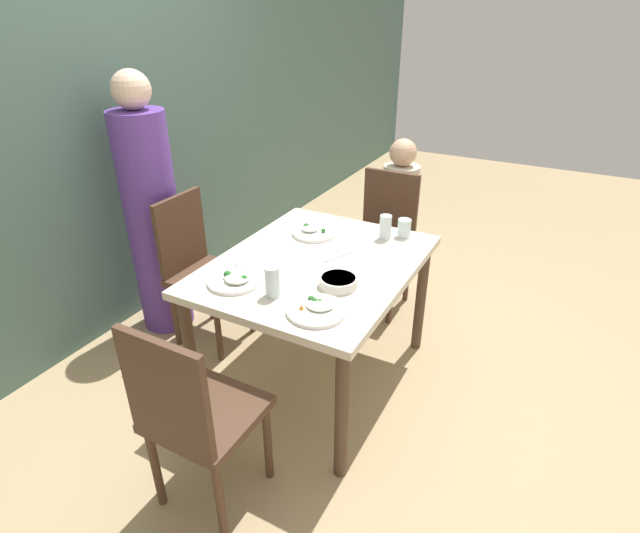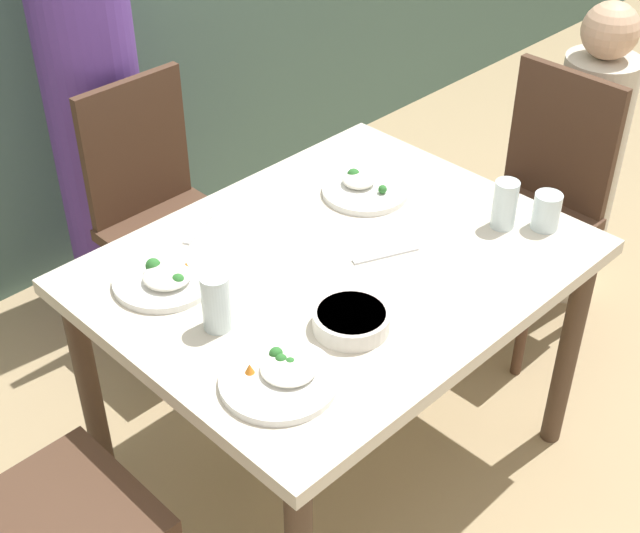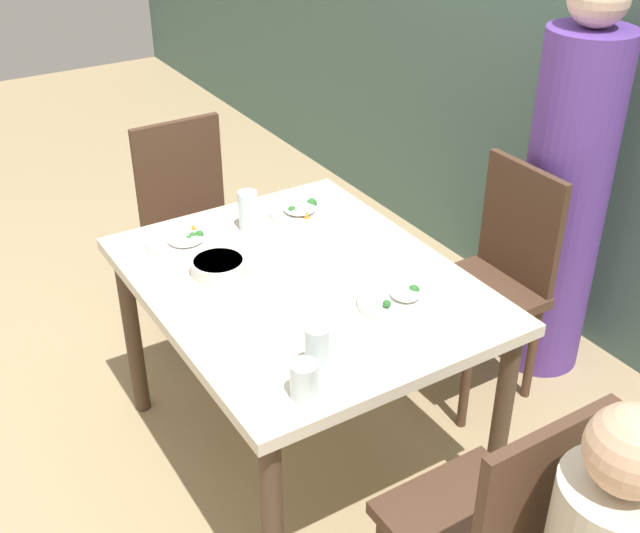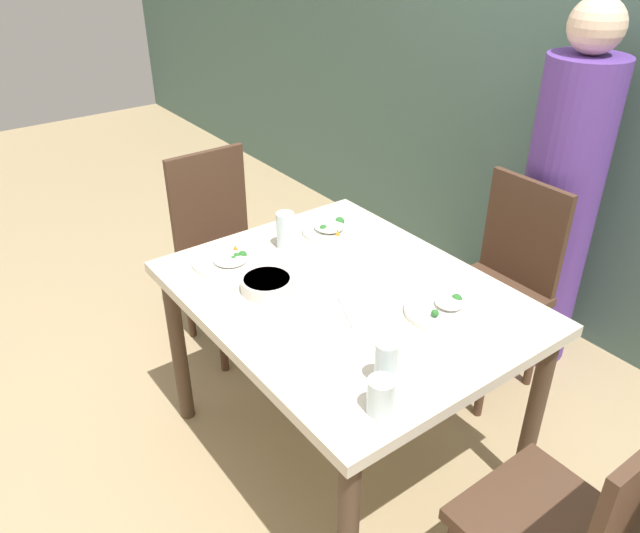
% 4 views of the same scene
% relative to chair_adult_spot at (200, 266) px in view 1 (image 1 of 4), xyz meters
% --- Properties ---
extents(ground_plane, '(10.00, 10.00, 0.00)m').
position_rel_chair_adult_spot_xyz_m(ground_plane, '(-0.03, -0.81, -0.50)').
color(ground_plane, tan).
extents(wall_back, '(10.00, 0.06, 2.70)m').
position_rel_chair_adult_spot_xyz_m(wall_back, '(-0.03, 0.62, 0.85)').
color(wall_back, '#4C6B60').
rests_on(wall_back, ground_plane).
extents(dining_table, '(1.19, 0.94, 0.74)m').
position_rel_chair_adult_spot_xyz_m(dining_table, '(-0.03, -0.81, 0.15)').
color(dining_table, beige).
rests_on(dining_table, ground_plane).
extents(chair_adult_spot, '(0.40, 0.40, 0.92)m').
position_rel_chair_adult_spot_xyz_m(chair_adult_spot, '(0.00, 0.00, 0.00)').
color(chair_adult_spot, '#4C3323').
rests_on(chair_adult_spot, ground_plane).
extents(chair_child_spot, '(0.40, 0.40, 0.92)m').
position_rel_chair_adult_spot_xyz_m(chair_child_spot, '(0.91, -0.81, 0.00)').
color(chair_child_spot, '#4C3323').
rests_on(chair_child_spot, ground_plane).
extents(chair_empty_left, '(0.40, 0.40, 0.92)m').
position_rel_chair_adult_spot_xyz_m(chair_empty_left, '(-0.96, -0.79, 0.00)').
color(chair_empty_left, '#4C3323').
rests_on(chair_empty_left, ground_plane).
extents(person_adult, '(0.32, 0.32, 1.59)m').
position_rel_chair_adult_spot_xyz_m(person_adult, '(-0.00, 0.33, 0.24)').
color(person_adult, '#5B3893').
rests_on(person_adult, ground_plane).
extents(person_child, '(0.25, 0.25, 1.10)m').
position_rel_chair_adult_spot_xyz_m(person_child, '(1.20, -0.81, 0.01)').
color(person_child, beige).
rests_on(person_child, ground_plane).
extents(bowl_curry, '(0.18, 0.18, 0.05)m').
position_rel_chair_adult_spot_xyz_m(bowl_curry, '(-0.20, -1.02, 0.26)').
color(bowl_curry, silver).
rests_on(bowl_curry, dining_table).
extents(plate_rice_adult, '(0.24, 0.24, 0.06)m').
position_rel_chair_adult_spot_xyz_m(plate_rice_adult, '(0.26, -0.64, 0.25)').
color(plate_rice_adult, white).
rests_on(plate_rice_adult, dining_table).
extents(plate_rice_child, '(0.25, 0.25, 0.06)m').
position_rel_chair_adult_spot_xyz_m(plate_rice_child, '(-0.40, -0.58, 0.26)').
color(plate_rice_child, white).
rests_on(plate_rice_child, dining_table).
extents(plate_noodles, '(0.26, 0.26, 0.05)m').
position_rel_chair_adult_spot_xyz_m(plate_noodles, '(-0.43, -1.04, 0.25)').
color(plate_noodles, white).
rests_on(plate_noodles, dining_table).
extents(glass_water_tall, '(0.06, 0.06, 0.14)m').
position_rel_chair_adult_spot_xyz_m(glass_water_tall, '(0.40, -1.01, 0.31)').
color(glass_water_tall, silver).
rests_on(glass_water_tall, dining_table).
extents(glass_water_short, '(0.07, 0.07, 0.10)m').
position_rel_chair_adult_spot_xyz_m(glass_water_short, '(0.47, -1.10, 0.29)').
color(glass_water_short, silver).
rests_on(glass_water_short, dining_table).
extents(glass_water_center, '(0.07, 0.07, 0.14)m').
position_rel_chair_adult_spot_xyz_m(glass_water_center, '(-0.41, -0.80, 0.31)').
color(glass_water_center, silver).
rests_on(glass_water_center, dining_table).
extents(fork_steel, '(0.17, 0.10, 0.01)m').
position_rel_chair_adult_spot_xyz_m(fork_steel, '(-0.18, -0.45, 0.24)').
color(fork_steel, silver).
rests_on(fork_steel, dining_table).
extents(spoon_steel, '(0.17, 0.09, 0.01)m').
position_rel_chair_adult_spot_xyz_m(spoon_steel, '(0.07, -0.89, 0.24)').
color(spoon_steel, silver).
rests_on(spoon_steel, dining_table).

